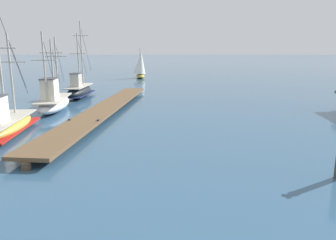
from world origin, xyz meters
The scene contains 5 objects.
floating_dock centered at (-6.87, 17.94, 0.36)m, with size 3.66×20.37×0.53m.
fishing_boat_0 centered at (-11.01, 12.79, 0.56)m, with size 2.34×6.54×7.07m.
fishing_boat_1 centered at (-10.61, 18.88, 0.70)m, with size 2.30×6.60×5.26m.
fishing_boat_2 centered at (-10.56, 25.20, 0.66)m, with size 1.68×6.82×6.60m.
distant_sailboat centered at (-6.63, 42.98, 1.85)m, with size 2.35×3.59×4.23m.
Camera 1 is at (-2.70, -2.87, 4.30)m, focal length 34.13 mm.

